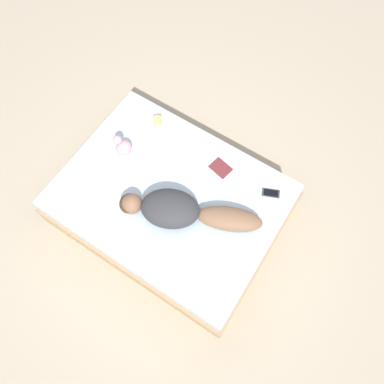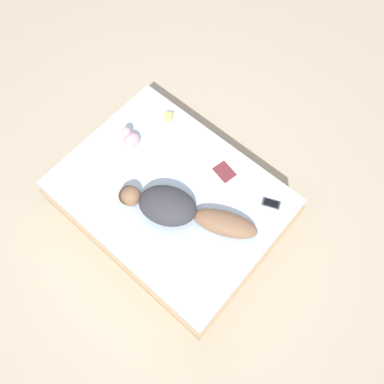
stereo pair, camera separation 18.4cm
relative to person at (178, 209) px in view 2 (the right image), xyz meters
name	(u,v)px [view 2 (the right image)]	position (x,y,z in m)	size (l,w,h in m)	color
ground_plane	(173,211)	(0.11, 0.19, -0.61)	(12.00, 12.00, 0.00)	#B7A88E
bed	(172,202)	(0.11, 0.19, -0.36)	(1.52, 2.02, 0.51)	tan
person	(178,209)	(0.00, 0.00, 0.00)	(0.69, 1.21, 0.22)	brown
open_magazine	(215,178)	(0.47, -0.03, -0.09)	(0.50, 0.36, 0.01)	white
coffee_mug	(169,117)	(0.67, 0.72, -0.06)	(0.12, 0.08, 0.08)	tan
cell_phone	(271,203)	(0.61, -0.56, -0.09)	(0.13, 0.17, 0.01)	#333842
plush_toy	(131,138)	(0.24, 0.80, -0.02)	(0.15, 0.17, 0.20)	#DB9EB2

